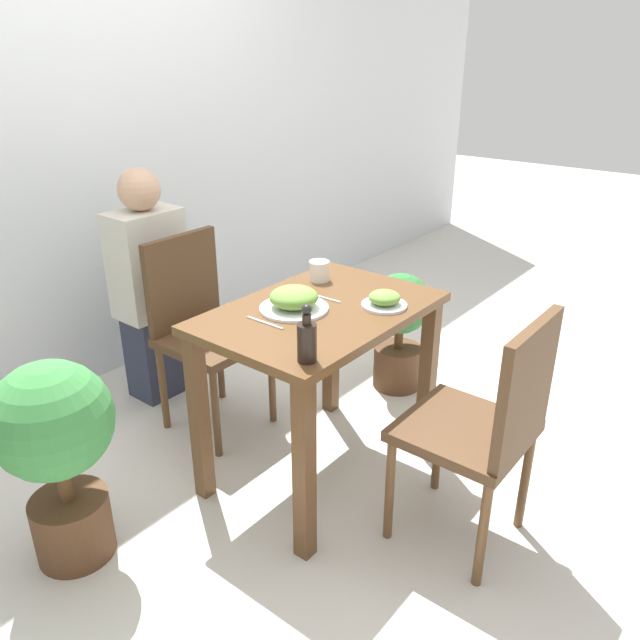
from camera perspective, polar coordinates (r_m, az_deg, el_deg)
name	(u,v)px	position (r m, az deg, el deg)	size (l,w,h in m)	color
ground_plane	(320,468)	(2.78, 0.00, -13.40)	(16.00, 16.00, 0.00)	beige
wall_back	(80,131)	(3.38, -21.12, 15.85)	(8.00, 0.05, 2.60)	silver
dining_table	(320,341)	(2.46, 0.00, -1.96)	(0.93, 0.63, 0.75)	brown
chair_near	(487,422)	(2.21, 15.06, -8.96)	(0.42, 0.42, 0.91)	#4C331E
chair_far	(202,322)	(2.91, -10.76, -0.19)	(0.42, 0.42, 0.91)	#4C331E
food_plate	(294,300)	(2.37, -2.41, 1.86)	(0.27, 0.27, 0.09)	white
side_plate	(384,300)	(2.42, 5.91, 1.84)	(0.18, 0.18, 0.07)	white
drink_cup	(319,271)	(2.67, -0.07, 4.52)	(0.09, 0.09, 0.09)	silver
sauce_bottle	(307,340)	(1.97, -1.21, -1.82)	(0.06, 0.06, 0.20)	black
fork_utensil	(265,323)	(2.28, -5.07, -0.25)	(0.01, 0.17, 0.00)	silver
spoon_utensil	(320,297)	(2.50, 0.04, 2.14)	(0.01, 0.20, 0.00)	silver
potted_plant_left	(56,444)	(2.29, -22.96, -10.40)	(0.40, 0.40, 0.76)	#51331E
potted_plant_right	(400,324)	(3.25, 7.28, -0.40)	(0.31, 0.31, 0.63)	#51331E
person_figure	(151,288)	(3.20, -15.18, 2.84)	(0.34, 0.22, 1.17)	#2D3347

